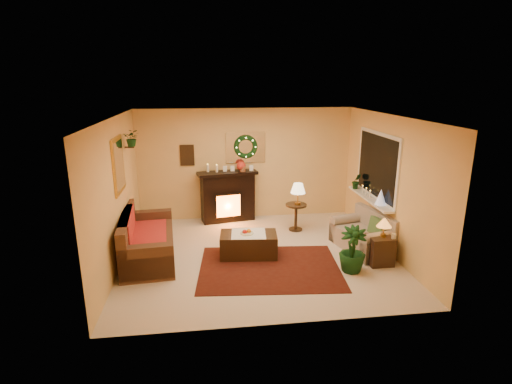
{
  "coord_description": "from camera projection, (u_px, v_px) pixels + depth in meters",
  "views": [
    {
      "loc": [
        -0.94,
        -6.92,
        3.22
      ],
      "look_at": [
        0.0,
        0.35,
        1.15
      ],
      "focal_mm": 28.0,
      "sensor_mm": 36.0,
      "label": 1
    }
  ],
  "objects": [
    {
      "name": "window_glass",
      "position": [
        377.0,
        166.0,
        8.01
      ],
      "size": [
        0.02,
        1.7,
        1.22
      ],
      "primitive_type": "cube",
      "color": "black",
      "rests_on": "wall_right"
    },
    {
      "name": "red_throw",
      "position": [
        144.0,
        232.0,
        7.49
      ],
      "size": [
        0.81,
        1.32,
        0.02
      ],
      "primitive_type": "cube",
      "color": "#DF4D26",
      "rests_on": "sofa"
    },
    {
      "name": "lamp_cream",
      "position": [
        298.0,
        192.0,
        8.6
      ],
      "size": [
        0.32,
        0.32,
        0.49
      ],
      "primitive_type": "cone",
      "color": "beige",
      "rests_on": "side_table_round"
    },
    {
      "name": "mantel_candle_b",
      "position": [
        217.0,
        169.0,
        9.09
      ],
      "size": [
        0.06,
        0.06,
        0.17
      ],
      "primitive_type": "cylinder",
      "color": "white",
      "rests_on": "fireplace"
    },
    {
      "name": "hanging_plant",
      "position": [
        133.0,
        146.0,
        7.78
      ],
      "size": [
        0.33,
        0.28,
        0.36
      ],
      "primitive_type": "imported",
      "color": "#194719",
      "rests_on": "wall_left"
    },
    {
      "name": "wall_right",
      "position": [
        389.0,
        185.0,
        7.55
      ],
      "size": [
        4.5,
        4.5,
        0.0
      ],
      "primitive_type": "plane",
      "color": "#EFD88C",
      "rests_on": "ground"
    },
    {
      "name": "mantel_candle_a",
      "position": [
        208.0,
        169.0,
        9.11
      ],
      "size": [
        0.06,
        0.06,
        0.19
      ],
      "primitive_type": "cylinder",
      "color": "silver",
      "rests_on": "fireplace"
    },
    {
      "name": "ceiling",
      "position": [
        259.0,
        117.0,
        6.89
      ],
      "size": [
        5.0,
        5.0,
        0.0
      ],
      "primitive_type": "plane",
      "color": "white",
      "rests_on": "ground"
    },
    {
      "name": "wall_back",
      "position": [
        246.0,
        164.0,
        9.39
      ],
      "size": [
        5.0,
        5.0,
        0.0
      ],
      "primitive_type": "plane",
      "color": "#EFD88C",
      "rests_on": "ground"
    },
    {
      "name": "window_sill",
      "position": [
        370.0,
        198.0,
        8.18
      ],
      "size": [
        0.22,
        1.86,
        0.04
      ],
      "primitive_type": "cube",
      "color": "white",
      "rests_on": "wall_right"
    },
    {
      "name": "end_table_square",
      "position": [
        380.0,
        249.0,
        7.19
      ],
      "size": [
        0.42,
        0.42,
        0.52
      ],
      "primitive_type": "cube",
      "rotation": [
        0.0,
        0.0,
        0.0
      ],
      "color": "#3E1B12",
      "rests_on": "floor"
    },
    {
      "name": "fruit_bowl",
      "position": [
        247.0,
        234.0,
        7.42
      ],
      "size": [
        0.24,
        0.24,
        0.06
      ],
      "primitive_type": "cylinder",
      "color": "beige",
      "rests_on": "coffee_table"
    },
    {
      "name": "floor",
      "position": [
        258.0,
        255.0,
        7.6
      ],
      "size": [
        5.0,
        5.0,
        0.0
      ],
      "primitive_type": "plane",
      "color": "beige",
      "rests_on": "ground"
    },
    {
      "name": "wall_left",
      "position": [
        116.0,
        194.0,
        6.94
      ],
      "size": [
        4.5,
        4.5,
        0.0
      ],
      "primitive_type": "plane",
      "color": "#EFD88C",
      "rests_on": "ground"
    },
    {
      "name": "area_rug",
      "position": [
        270.0,
        268.0,
        7.07
      ],
      "size": [
        2.61,
        2.06,
        0.01
      ],
      "primitive_type": "cube",
      "rotation": [
        0.0,
        0.0,
        -0.09
      ],
      "color": "#3E1309",
      "rests_on": "floor"
    },
    {
      "name": "coffee_table",
      "position": [
        249.0,
        245.0,
        7.51
      ],
      "size": [
        1.11,
        0.68,
        0.44
      ],
      "primitive_type": "cube",
      "rotation": [
        0.0,
        0.0,
        -0.1
      ],
      "color": "black",
      "rests_on": "floor"
    },
    {
      "name": "lamp_tiffany",
      "position": [
        384.0,
        225.0,
        7.05
      ],
      "size": [
        0.26,
        0.26,
        0.39
      ],
      "primitive_type": "cone",
      "color": "yellow",
      "rests_on": "end_table_square"
    },
    {
      "name": "gold_mirror",
      "position": [
        118.0,
        165.0,
        7.1
      ],
      "size": [
        0.03,
        0.84,
        1.0
      ],
      "primitive_type": "cube",
      "color": "gold",
      "rests_on": "wall_left"
    },
    {
      "name": "wall_art",
      "position": [
        187.0,
        155.0,
        9.14
      ],
      "size": [
        0.32,
        0.03,
        0.48
      ],
      "primitive_type": "cube",
      "color": "#381E11",
      "rests_on": "wall_back"
    },
    {
      "name": "mini_tree",
      "position": [
        381.0,
        197.0,
        7.68
      ],
      "size": [
        0.21,
        0.21,
        0.31
      ],
      "primitive_type": "cone",
      "color": "silver",
      "rests_on": "window_sill"
    },
    {
      "name": "wreath",
      "position": [
        246.0,
        147.0,
        9.22
      ],
      "size": [
        0.55,
        0.11,
        0.55
      ],
      "primitive_type": "torus",
      "rotation": [
        1.57,
        0.0,
        0.0
      ],
      "color": "#194719",
      "rests_on": "wall_back"
    },
    {
      "name": "side_table_round",
      "position": [
        296.0,
        216.0,
        8.78
      ],
      "size": [
        0.61,
        0.61,
        0.6
      ],
      "primitive_type": "cylinder",
      "rotation": [
        0.0,
        0.0,
        -0.43
      ],
      "color": "#341F14",
      "rests_on": "floor"
    },
    {
      "name": "wall_front",
      "position": [
        282.0,
        235.0,
        5.1
      ],
      "size": [
        5.0,
        5.0,
        0.0
      ],
      "primitive_type": "plane",
      "color": "#EFD88C",
      "rests_on": "ground"
    },
    {
      "name": "fireplace",
      "position": [
        228.0,
        198.0,
        9.34
      ],
      "size": [
        1.27,
        0.6,
        1.11
      ],
      "primitive_type": "cube",
      "rotation": [
        0.0,
        0.0,
        0.19
      ],
      "color": "#37201A",
      "rests_on": "floor"
    },
    {
      "name": "poinsettia",
      "position": [
        241.0,
        166.0,
        9.18
      ],
      "size": [
        0.21,
        0.21,
        0.21
      ],
      "primitive_type": "sphere",
      "color": "red",
      "rests_on": "fireplace"
    },
    {
      "name": "window_frame",
      "position": [
        377.0,
        166.0,
        8.01
      ],
      "size": [
        0.03,
        1.86,
        1.36
      ],
      "primitive_type": "cube",
      "color": "white",
      "rests_on": "wall_right"
    },
    {
      "name": "floor_palm",
      "position": [
        353.0,
        247.0,
        6.84
      ],
      "size": [
        1.61,
        1.61,
        2.42
      ],
      "primitive_type": "imported",
      "rotation": [
        0.0,
        0.0,
        -0.22
      ],
      "color": "#264721",
      "rests_on": "floor"
    },
    {
      "name": "mantel_mirror",
      "position": [
        246.0,
        147.0,
        9.27
      ],
      "size": [
        0.92,
        0.02,
        0.72
      ],
      "primitive_type": "cube",
      "color": "white",
      "rests_on": "wall_back"
    },
    {
      "name": "sofa",
      "position": [
        148.0,
        236.0,
        7.38
      ],
      "size": [
        1.08,
        2.11,
        0.87
      ],
      "primitive_type": "cube",
      "rotation": [
        0.0,
        0.0,
        0.09
      ],
      "color": "#4E291F",
      "rests_on": "floor"
    },
    {
      "name": "sill_plant",
      "position": [
        357.0,
        180.0,
        8.78
      ],
      "size": [
        0.25,
        0.2,
        0.46
      ],
      "primitive_type": "imported",
      "color": "#1F3C1B",
      "rests_on": "window_sill"
    },
    {
      "name": "loveseat",
      "position": [
        363.0,
        229.0,
        7.75
      ],
      "size": [
        1.02,
        1.42,
        0.74
      ],
      "primitive_type": "cube",
      "rotation": [
        0.0,
        0.0,
        0.23
      ],
      "color": "gray",
      "rests_on": "floor"
    }
  ]
}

